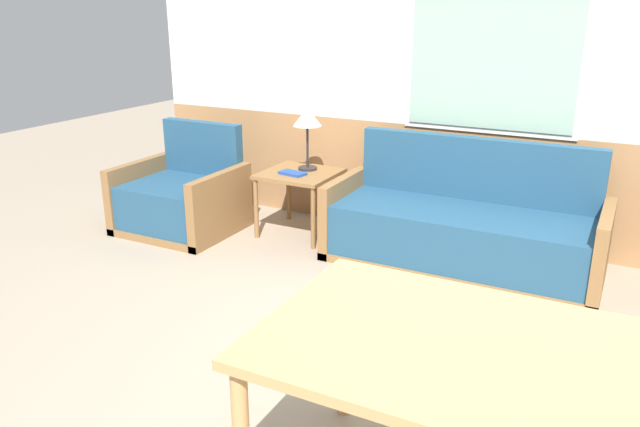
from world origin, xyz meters
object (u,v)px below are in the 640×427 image
object	(u,v)px
couch	(462,231)
side_table	(300,181)
table_lamp	(307,120)
dining_table	(559,385)
armchair	(182,200)

from	to	relation	value
couch	side_table	world-z (taller)	couch
table_lamp	dining_table	bearing A→B (deg)	-48.06
armchair	table_lamp	distance (m)	1.29
armchair	side_table	xyz separation A→B (m)	(0.95, 0.39, 0.20)
side_table	armchair	bearing A→B (deg)	-157.91
armchair	side_table	bearing A→B (deg)	8.90
table_lamp	dining_table	size ratio (longest dim) A/B	0.25
table_lamp	dining_table	distance (m)	3.50
side_table	couch	bearing A→B (deg)	-2.33
side_table	dining_table	distance (m)	3.44
dining_table	armchair	bearing A→B (deg)	147.49
armchair	table_lamp	bearing A→B (deg)	13.64
side_table	dining_table	world-z (taller)	dining_table
couch	side_table	distance (m)	1.42
table_lamp	side_table	bearing A→B (deg)	-100.05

